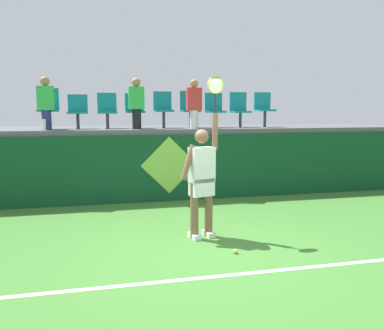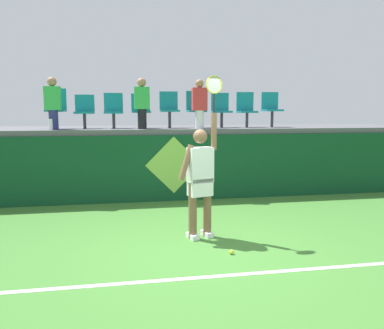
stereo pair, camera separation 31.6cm
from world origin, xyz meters
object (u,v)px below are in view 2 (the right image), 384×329
Objects in this scene: stadium_chair_0 at (56,106)px; spectator_1 at (199,103)px; spectator_2 at (53,102)px; stadium_chair_6 at (221,108)px; stadium_chair_8 at (271,107)px; tennis_ball at (231,252)px; stadium_chair_1 at (85,110)px; tennis_player at (200,177)px; stadium_chair_7 at (246,108)px; stadium_chair_2 at (114,109)px; stadium_chair_3 at (141,109)px; stadium_chair_4 at (169,108)px; spectator_0 at (142,102)px; water_bottle at (51,124)px; stadium_chair_5 at (196,107)px.

spectator_1 is at bearing -7.85° from stadium_chair_0.
spectator_2 is at bearing 179.43° from spectator_1.
stadium_chair_6 is 0.97× the size of stadium_chair_8.
stadium_chair_1 reaches higher than tennis_ball.
tennis_player is 2.26× the size of spectator_1.
stadium_chair_6 is 0.65m from stadium_chair_7.
stadium_chair_2 reaches higher than stadium_chair_1.
spectator_2 is at bearing -90.00° from stadium_chair_0.
tennis_player is 2.78× the size of stadium_chair_0.
stadium_chair_1 is 0.96× the size of stadium_chair_3.
spectator_2 is (-2.94, 3.91, 2.16)m from tennis_ball.
stadium_chair_8 is at bearing -0.06° from stadium_chair_6.
stadium_chair_0 is at bearing 179.91° from stadium_chair_4.
tennis_player reaches higher than tennis_ball.
stadium_chair_1 is at bearing 160.56° from spectator_0.
spectator_2 is at bearing 126.97° from tennis_ball.
stadium_chair_7 reaches higher than stadium_chair_3.
spectator_1 reaches higher than stadium_chair_2.
stadium_chair_3 is at bearing 161.62° from spectator_1.
stadium_chair_1 is at bearing -179.96° from stadium_chair_3.
tennis_ball is 0.08× the size of stadium_chair_8.
water_bottle is 5.27m from stadium_chair_8.
stadium_chair_0 reaches higher than tennis_ball.
stadium_chair_7 is (1.28, 0.00, -0.02)m from stadium_chair_5.
tennis_player reaches higher than stadium_chair_5.
tennis_player is 3.68m from stadium_chair_4.
tennis_player is 38.59× the size of tennis_ball.
stadium_chair_8 is at bearing -0.05° from stadium_chair_0.
stadium_chair_3 is at bearing -0.31° from stadium_chair_2.
stadium_chair_7 is at bearing 0.14° from stadium_chair_3.
tennis_player is 4.47m from stadium_chair_8.
spectator_0 is (-2.60, -0.47, 0.13)m from stadium_chair_7.
stadium_chair_4 is at bearing -179.91° from stadium_chair_7.
stadium_chair_1 is (0.66, 0.61, 0.31)m from water_bottle.
spectator_0 reaches higher than water_bottle.
stadium_chair_4 is (0.67, 0.00, 0.03)m from stadium_chair_3.
stadium_chair_4 is 1.28m from stadium_chair_6.
stadium_chair_0 reaches higher than stadium_chair_5.
stadium_chair_3 reaches higher than tennis_ball.
stadium_chair_4 is 0.98× the size of stadium_chair_5.
stadium_chair_7 reaches higher than stadium_chair_6.
spectator_1 reaches higher than stadium_chair_4.
tennis_ball is at bearing -69.07° from stadium_chair_2.
stadium_chair_5 reaches higher than stadium_chair_4.
stadium_chair_4 reaches higher than water_bottle.
stadium_chair_5 is (0.65, 0.00, 0.01)m from stadium_chair_4.
spectator_1 is at bearing -18.38° from stadium_chair_3.
spectator_1 is (-0.63, -0.45, 0.12)m from stadium_chair_6.
tennis_player is at bearing -89.10° from stadium_chair_4.
stadium_chair_5 reaches higher than tennis_ball.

